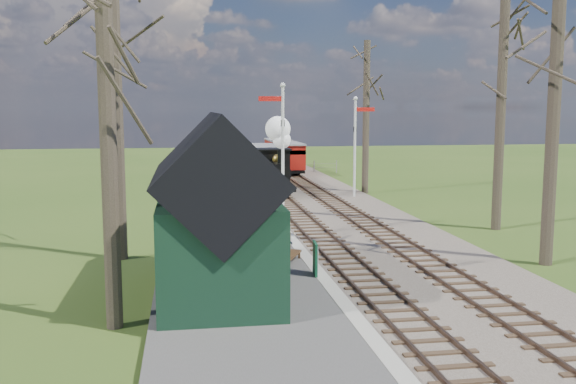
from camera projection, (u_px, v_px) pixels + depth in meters
The scene contains 19 objects.
ground at pixel (423, 341), 14.12m from camera, with size 140.00×140.00×0.00m, color #345019.
distant_hills at pixel (241, 281), 79.48m from camera, with size 114.40×48.00×22.02m.
ballast_bed at pixel (302, 199), 35.85m from camera, with size 8.00×60.00×0.10m, color brown.
track_near at pixel (279, 198), 35.64m from camera, with size 1.60×60.00×0.15m.
track_far at pixel (325, 197), 36.05m from camera, with size 1.60×60.00×0.15m.
platform at pixel (225, 226), 27.26m from camera, with size 5.00×44.00×0.20m, color #474442.
coping_strip at pixel (278, 224), 27.62m from camera, with size 0.40×44.00×0.21m, color #B2AD9E.
station_shed at pixel (217, 215), 17.06m from camera, with size 3.25×6.30×4.78m.
semaphore_near at pixel (281, 140), 29.19m from camera, with size 1.22×0.24×6.22m.
semaphore_far at pixel (356, 139), 35.90m from camera, with size 1.22×0.24×5.72m.
bare_trees at pixel (361, 105), 23.53m from camera, with size 15.51×22.39×12.00m.
fence_line at pixel (257, 167), 49.34m from camera, with size 12.60×0.08×1.00m.
locomotive at pixel (276, 161), 36.52m from camera, with size 1.78×4.15×4.45m.
coach at pixel (263, 162), 42.53m from camera, with size 2.08×7.11×2.18m.
red_carriage_a at pixel (289, 157), 48.33m from camera, with size 1.86×4.62×1.96m.
red_carriage_b at pixel (278, 152), 53.72m from camera, with size 1.86×4.62×1.96m.
sign_board at pixel (315, 259), 18.89m from camera, with size 0.14×0.67×0.98m.
bench at pixel (286, 250), 20.43m from camera, with size 1.00×1.51×0.84m.
person at pixel (286, 246), 19.21m from camera, with size 0.56×0.37×1.55m, color #1B1F30.
Camera 1 is at (-5.08, -12.93, 5.11)m, focal length 40.00 mm.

